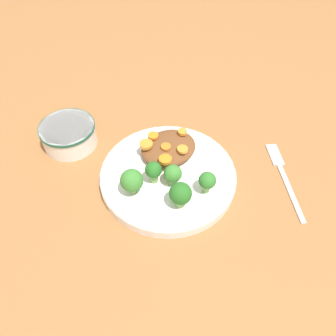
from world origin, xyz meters
TOP-DOWN VIEW (x-y plane):
  - ground_plane at (0.00, 0.00)m, footprint 4.00×4.00m
  - plate at (0.00, 0.00)m, footprint 0.27×0.27m
  - dip_bowl at (-0.21, -0.12)m, footprint 0.12×0.12m
  - stew_mound at (-0.05, 0.03)m, footprint 0.10×0.12m
  - broccoli_floret_0 at (-0.00, -0.08)m, footprint 0.04×0.04m
  - broccoli_floret_1 at (0.08, 0.03)m, footprint 0.03×0.03m
  - broccoli_floret_2 at (0.07, -0.02)m, footprint 0.04×0.04m
  - broccoli_floret_3 at (0.03, -0.01)m, footprint 0.03×0.03m
  - broccoli_floret_4 at (-0.00, -0.03)m, footprint 0.03×0.03m
  - carrot_slice_0 at (-0.08, 0.02)m, footprint 0.02×0.02m
  - carrot_slice_1 at (-0.07, -0.01)m, footprint 0.03×0.03m
  - carrot_slice_2 at (-0.01, 0.00)m, footprint 0.03×0.03m
  - carrot_slice_3 at (-0.04, 0.02)m, footprint 0.02×0.02m
  - carrot_slice_4 at (-0.01, 0.04)m, footprint 0.02×0.02m
  - carrot_slice_5 at (-0.05, 0.07)m, footprint 0.02×0.02m
  - fork at (0.12, 0.20)m, footprint 0.19×0.12m

SIDE VIEW (x-z plane):
  - ground_plane at x=0.00m, z-range 0.00..0.00m
  - fork at x=0.12m, z-range 0.00..0.01m
  - plate at x=0.00m, z-range 0.00..0.03m
  - dip_bowl at x=-0.21m, z-range 0.00..0.05m
  - stew_mound at x=-0.05m, z-range 0.02..0.05m
  - broccoli_floret_3 at x=0.03m, z-range 0.02..0.07m
  - broccoli_floret_4 at x=0.00m, z-range 0.03..0.07m
  - broccoli_floret_1 at x=0.08m, z-range 0.03..0.08m
  - carrot_slice_3 at x=-0.04m, z-range 0.05..0.05m
  - broccoli_floret_2 at x=0.07m, z-range 0.02..0.08m
  - carrot_slice_0 at x=-0.08m, z-range 0.05..0.05m
  - carrot_slice_4 at x=-0.01m, z-range 0.05..0.05m
  - carrot_slice_2 at x=-0.01m, z-range 0.05..0.06m
  - carrot_slice_5 at x=-0.05m, z-range 0.05..0.06m
  - carrot_slice_1 at x=-0.07m, z-range 0.05..0.06m
  - broccoli_floret_0 at x=0.00m, z-range 0.03..0.08m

